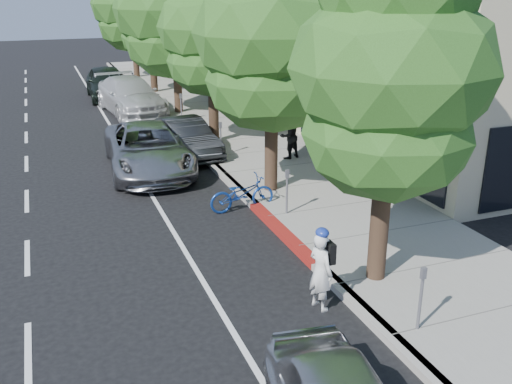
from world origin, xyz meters
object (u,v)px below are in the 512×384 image
street_tree_2 (211,30)px  bicycle (242,194)px  street_tree_1 (272,37)px  cyclist (321,271)px  street_tree_3 (174,10)px  street_tree_5 (132,5)px  dark_sedan (186,137)px  street_tree_0 (392,74)px  white_pickup (130,96)px  silver_suv (148,149)px  street_tree_4 (150,16)px  pedestrian (289,136)px  dark_suv_far (107,83)px

street_tree_2 → bicycle: size_ratio=3.73×
street_tree_1 → cyclist: size_ratio=4.68×
street_tree_3 → street_tree_5: bearing=90.0°
dark_sedan → street_tree_0: bearing=-90.2°
white_pickup → street_tree_1: bearing=-88.4°
silver_suv → white_pickup: 9.74m
street_tree_2 → cyclist: (-1.60, -12.48, -3.67)m
street_tree_4 → silver_suv: 15.19m
street_tree_0 → bicycle: bearing=104.6°
white_pickup → pedestrian: bearing=-76.6°
street_tree_2 → cyclist: 13.11m
street_tree_3 → street_tree_5: street_tree_3 is taller
street_tree_0 → street_tree_3: street_tree_3 is taller
street_tree_0 → white_pickup: size_ratio=1.21×
street_tree_4 → cyclist: (-1.60, -24.48, -3.59)m
white_pickup → pedestrian: size_ratio=3.61×
street_tree_2 → pedestrian: 5.08m
street_tree_2 → street_tree_1: bearing=-90.0°
street_tree_3 → dark_sedan: street_tree_3 is taller
white_pickup → dark_suv_far: bearing=90.4°
pedestrian → silver_suv: bearing=-27.1°
street_tree_1 → street_tree_5: bearing=90.0°
street_tree_4 → street_tree_5: bearing=90.0°
cyclist → dark_suv_far: bearing=-12.3°
street_tree_0 → street_tree_5: 30.00m
dark_sedan → street_tree_3: bearing=71.1°
street_tree_1 → street_tree_2: street_tree_1 is taller
street_tree_0 → pedestrian: 9.69m
street_tree_0 → street_tree_2: size_ratio=1.00×
street_tree_2 → dark_sedan: 4.17m
street_tree_0 → dark_sedan: size_ratio=1.72×
silver_suv → white_pickup: size_ratio=0.97×
street_tree_2 → dark_sedan: street_tree_2 is taller
cyclist → dark_sedan: bearing=-16.0°
street_tree_2 → silver_suv: 5.40m
street_tree_0 → pedestrian: bearing=78.1°
street_tree_1 → dark_sedan: (-1.41, 5.00, -4.03)m
street_tree_2 → street_tree_3: size_ratio=0.87×
street_tree_5 → bicycle: bearing=-93.0°
street_tree_5 → dark_suv_far: bearing=-112.8°
silver_suv → white_pickup: bearing=87.7°
dark_suv_far → pedestrian: (4.58, -14.67, 0.08)m
cyclist → silver_suv: size_ratio=0.28×
street_tree_5 → pedestrian: bearing=-85.0°
street_tree_0 → dark_sedan: 11.73m
dark_sedan → pedestrian: 3.93m
street_tree_0 → street_tree_1: street_tree_1 is taller
silver_suv → dark_sedan: silver_suv is taller
street_tree_1 → street_tree_2: 6.00m
street_tree_2 → cyclist: size_ratio=4.41×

